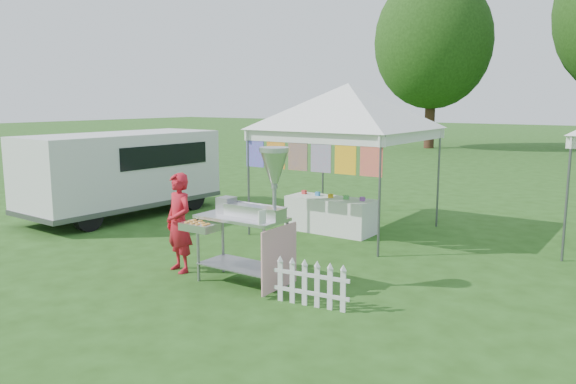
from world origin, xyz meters
The scene contains 8 objects.
ground centered at (0.00, 0.00, 0.00)m, with size 120.00×120.00×0.00m, color #234814.
canopy_main centered at (0.00, 3.49, 2.99)m, with size 4.24×4.24×3.45m.
tree_left centered at (-6.00, 24.00, 5.83)m, with size 6.40×6.40×9.53m.
donut_cart centered at (0.62, -0.37, 1.19)m, with size 1.46×1.00×2.03m.
vendor centered at (-0.78, -0.45, 0.78)m, with size 0.57×0.37×1.56m, color red.
cargo_van centered at (-5.05, 2.03, 1.03)m, with size 2.04×4.68×1.91m.
picket_fence centered at (1.74, -0.58, 0.29)m, with size 1.07×0.16×0.56m.
display_table centered at (-0.20, 3.21, 0.35)m, with size 1.80×0.70×0.71m, color white.
Camera 1 is at (5.48, -6.51, 2.67)m, focal length 35.00 mm.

